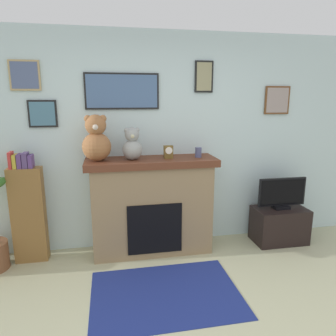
{
  "coord_description": "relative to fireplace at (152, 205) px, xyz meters",
  "views": [
    {
      "loc": [
        -0.62,
        -1.79,
        1.84
      ],
      "look_at": [
        0.05,
        1.71,
        1.03
      ],
      "focal_mm": 33.31,
      "sensor_mm": 36.0,
      "label": 1
    }
  ],
  "objects": [
    {
      "name": "television",
      "position": [
        1.65,
        -0.07,
        0.07
      ],
      "size": [
        0.63,
        0.14,
        0.4
      ],
      "color": "black",
      "rests_on": "tv_stand"
    },
    {
      "name": "teddy_bear_tan",
      "position": [
        -0.22,
        -0.02,
        0.73
      ],
      "size": [
        0.23,
        0.23,
        0.37
      ],
      "color": "#949795",
      "rests_on": "fireplace"
    },
    {
      "name": "area_rug",
      "position": [
        -0.0,
        -0.9,
        -0.58
      ],
      "size": [
        1.41,
        1.01,
        0.01
      ],
      "primitive_type": "cube",
      "color": "navy",
      "rests_on": "ground_plane"
    },
    {
      "name": "tv_stand",
      "position": [
        1.65,
        -0.07,
        -0.35
      ],
      "size": [
        0.66,
        0.4,
        0.45
      ],
      "primitive_type": "cube",
      "color": "black",
      "rests_on": "ground_plane"
    },
    {
      "name": "fireplace",
      "position": [
        0.0,
        0.0,
        0.0
      ],
      "size": [
        1.51,
        0.51,
        1.15
      ],
      "color": "#917654",
      "rests_on": "ground_plane"
    },
    {
      "name": "bookshelf",
      "position": [
        -1.4,
        0.03,
        0.01
      ],
      "size": [
        0.35,
        0.16,
        1.27
      ],
      "color": "brown",
      "rests_on": "ground_plane"
    },
    {
      "name": "teddy_bear_grey",
      "position": [
        -0.61,
        -0.02,
        0.8
      ],
      "size": [
        0.32,
        0.32,
        0.51
      ],
      "color": "#935F38",
      "rests_on": "fireplace"
    },
    {
      "name": "mantel_clock",
      "position": [
        0.2,
        -0.02,
        0.64
      ],
      "size": [
        0.1,
        0.08,
        0.15
      ],
      "color": "brown",
      "rests_on": "fireplace"
    },
    {
      "name": "candle_jar",
      "position": [
        0.56,
        -0.02,
        0.63
      ],
      "size": [
        0.08,
        0.08,
        0.12
      ],
      "primitive_type": "cylinder",
      "color": "#4C517A",
      "rests_on": "fireplace"
    },
    {
      "name": "back_wall",
      "position": [
        0.15,
        0.29,
        0.73
      ],
      "size": [
        5.2,
        0.15,
        2.6
      ],
      "color": "silver",
      "rests_on": "ground_plane"
    }
  ]
}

